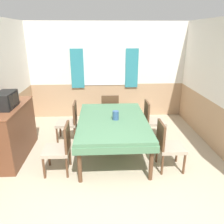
{
  "coord_description": "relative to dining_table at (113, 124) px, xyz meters",
  "views": [
    {
      "loc": [
        -0.19,
        -2.14,
        2.31
      ],
      "look_at": [
        0.01,
        1.78,
        0.88
      ],
      "focal_mm": 35.0,
      "sensor_mm": 36.0,
      "label": 1
    }
  ],
  "objects": [
    {
      "name": "wall_right",
      "position": [
        2.13,
        0.16,
        0.67
      ],
      "size": [
        0.05,
        4.28,
        2.6
      ],
      "color": "white",
      "rests_on": "ground_plane"
    },
    {
      "name": "chair_right_far",
      "position": [
        0.93,
        0.6,
        -0.15
      ],
      "size": [
        0.44,
        0.44,
        0.89
      ],
      "rotation": [
        0.0,
        0.0,
        4.71
      ],
      "color": "brown",
      "rests_on": "ground_plane"
    },
    {
      "name": "chair_left_near",
      "position": [
        -0.93,
        -0.6,
        -0.15
      ],
      "size": [
        0.44,
        0.44,
        0.89
      ],
      "rotation": [
        0.0,
        0.0,
        1.57
      ],
      "color": "brown",
      "rests_on": "ground_plane"
    },
    {
      "name": "ground_plane",
      "position": [
        -0.02,
        -1.78,
        -0.63
      ],
      "size": [
        16.0,
        16.0,
        0.0
      ],
      "primitive_type": "plane",
      "color": "tan"
    },
    {
      "name": "sideboard",
      "position": [
        -1.91,
        -0.04,
        -0.1
      ],
      "size": [
        0.46,
        1.4,
        1.03
      ],
      "color": "brown",
      "rests_on": "ground_plane"
    },
    {
      "name": "chair_left_far",
      "position": [
        -0.93,
        0.6,
        -0.15
      ],
      "size": [
        0.44,
        0.44,
        0.89
      ],
      "rotation": [
        0.0,
        0.0,
        1.57
      ],
      "color": "brown",
      "rests_on": "ground_plane"
    },
    {
      "name": "vase",
      "position": [
        0.06,
        -0.01,
        0.18
      ],
      "size": [
        0.12,
        0.12,
        0.17
      ],
      "color": "#335684",
      "rests_on": "dining_table"
    },
    {
      "name": "wall_back",
      "position": [
        -0.03,
        2.12,
        0.68
      ],
      "size": [
        4.65,
        0.09,
        2.6
      ],
      "color": "white",
      "rests_on": "ground_plane"
    },
    {
      "name": "chair_head_window",
      "position": [
        -0.0,
        1.26,
        -0.15
      ],
      "size": [
        0.44,
        0.44,
        0.89
      ],
      "color": "brown",
      "rests_on": "ground_plane"
    },
    {
      "name": "chair_right_near",
      "position": [
        0.93,
        -0.6,
        -0.15
      ],
      "size": [
        0.44,
        0.44,
        0.89
      ],
      "rotation": [
        0.0,
        0.0,
        4.71
      ],
      "color": "brown",
      "rests_on": "ground_plane"
    },
    {
      "name": "tv",
      "position": [
        -1.91,
        -0.11,
        0.55
      ],
      "size": [
        0.29,
        0.51,
        0.29
      ],
      "color": "black",
      "rests_on": "sideboard"
    },
    {
      "name": "dining_table",
      "position": [
        0.0,
        0.0,
        0.0
      ],
      "size": [
        1.35,
        2.02,
        0.73
      ],
      "color": "#4C7A56",
      "rests_on": "ground_plane"
    }
  ]
}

